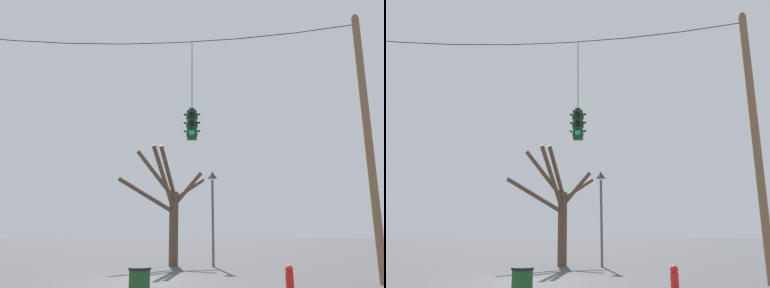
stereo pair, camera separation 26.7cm
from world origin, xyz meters
TOP-DOWN VIEW (x-y plane):
  - ground_plane at (0.00, 0.00)m, footprint 200.00×200.00m
  - utility_pole_right at (7.68, -0.45)m, footprint 0.27×0.27m
  - span_wire at (0.00, -0.45)m, footprint 15.36×0.03m
  - traffic_light_near_left_pole at (1.56, -0.45)m, footprint 0.58×0.58m
  - street_lamp at (2.28, 5.46)m, footprint 0.48×0.83m
  - bare_tree at (0.11, 5.96)m, footprint 4.25×3.50m
  - fire_hydrant at (4.35, -2.34)m, footprint 0.22×0.30m
  - trash_bin at (0.54, -4.27)m, footprint 0.52×0.52m

SIDE VIEW (x-z plane):
  - ground_plane at x=0.00m, z-range 0.00..0.00m
  - fire_hydrant at x=4.35m, z-range 0.01..0.76m
  - trash_bin at x=0.54m, z-range 0.00..0.84m
  - bare_tree at x=0.11m, z-range 0.01..5.90m
  - street_lamp at x=2.28m, z-range 1.15..5.74m
  - utility_pole_right at x=7.68m, z-range -0.01..9.60m
  - traffic_light_near_left_pole at x=1.56m, z-range 3.51..7.31m
  - span_wire at x=0.00m, z-range 8.53..9.12m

